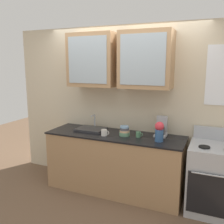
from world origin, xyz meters
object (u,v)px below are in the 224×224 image
stove_range (215,179)px  bowl_stack (125,131)px  vase (159,131)px  sink_faucet (91,129)px  cup_near_bowls (138,134)px  coffee_maker (161,128)px  cup_near_sink (104,133)px

stove_range → bowl_stack: (-1.26, -0.01, 0.51)m
stove_range → vase: vase is taller
stove_range → bowl_stack: stove_range is taller
stove_range → sink_faucet: 1.92m
stove_range → cup_near_bowls: size_ratio=10.69×
stove_range → vase: bearing=-173.7°
coffee_maker → sink_faucet: bearing=-173.6°
bowl_stack → coffee_maker: size_ratio=0.53×
vase → stove_range: bearing=6.3°
sink_faucet → coffee_maker: (1.09, 0.12, 0.09)m
vase → coffee_maker: 0.29m
stove_range → bowl_stack: bearing=-179.7°
coffee_maker → cup_near_sink: bearing=-156.6°
cup_near_bowls → vase: bearing=-13.0°
vase → cup_near_bowls: size_ratio=2.70×
sink_faucet → bowl_stack: (0.60, -0.09, 0.05)m
cup_near_bowls → stove_range: bearing=0.5°
stove_range → coffee_maker: size_ratio=3.72×
cup_near_bowls → coffee_maker: size_ratio=0.35×
bowl_stack → vase: bearing=-8.0°
cup_near_sink → coffee_maker: size_ratio=0.43×
sink_faucet → cup_near_sink: (0.33, -0.21, 0.03)m
sink_faucet → vase: (1.13, -0.16, 0.12)m
stove_range → coffee_maker: (-0.77, 0.20, 0.55)m
stove_range → cup_near_bowls: 1.15m
cup_near_sink → cup_near_bowls: (0.49, 0.12, -0.01)m
vase → sink_faucet: bearing=171.8°
coffee_maker → stove_range: bearing=-14.9°
cup_near_bowls → sink_faucet: bearing=173.7°
vase → cup_near_bowls: 0.34m
sink_faucet → cup_near_sink: bearing=-32.4°
stove_range → vase: 0.94m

